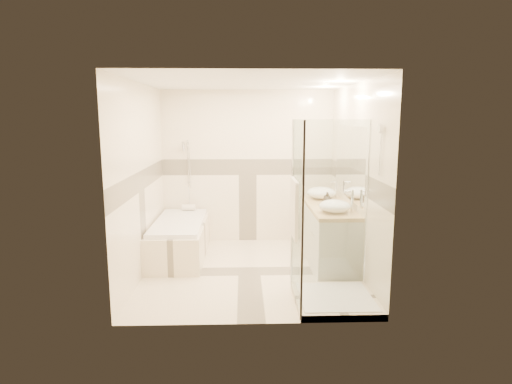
{
  "coord_description": "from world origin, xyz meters",
  "views": [
    {
      "loc": [
        -0.08,
        -5.53,
        2.06
      ],
      "look_at": [
        0.1,
        0.25,
        1.05
      ],
      "focal_mm": 30.0,
      "sensor_mm": 36.0,
      "label": 1
    }
  ],
  "objects_px": {
    "vanity": "(328,234)",
    "amenity_bottle_b": "(327,199)",
    "bathtub": "(180,237)",
    "amenity_bottle_a": "(327,198)",
    "shower_enclosure": "(325,258)",
    "vessel_sink_near": "(321,193)",
    "vessel_sink_far": "(335,206)"
  },
  "relations": [
    {
      "from": "amenity_bottle_b",
      "to": "vanity",
      "type": "bearing_deg",
      "value": -51.99
    },
    {
      "from": "vessel_sink_near",
      "to": "amenity_bottle_b",
      "type": "height_order",
      "value": "vessel_sink_near"
    },
    {
      "from": "bathtub",
      "to": "amenity_bottle_b",
      "type": "xyz_separation_m",
      "value": [
        2.13,
        -0.32,
        0.63
      ]
    },
    {
      "from": "vanity",
      "to": "amenity_bottle_a",
      "type": "bearing_deg",
      "value": 108.22
    },
    {
      "from": "bathtub",
      "to": "vessel_sink_far",
      "type": "relative_size",
      "value": 4.16
    },
    {
      "from": "bathtub",
      "to": "shower_enclosure",
      "type": "xyz_separation_m",
      "value": [
        1.86,
        -1.62,
        0.2
      ]
    },
    {
      "from": "vanity",
      "to": "amenity_bottle_b",
      "type": "height_order",
      "value": "amenity_bottle_b"
    },
    {
      "from": "bathtub",
      "to": "amenity_bottle_a",
      "type": "height_order",
      "value": "amenity_bottle_a"
    },
    {
      "from": "bathtub",
      "to": "amenity_bottle_b",
      "type": "height_order",
      "value": "amenity_bottle_b"
    },
    {
      "from": "bathtub",
      "to": "amenity_bottle_b",
      "type": "distance_m",
      "value": 2.24
    },
    {
      "from": "bathtub",
      "to": "vanity",
      "type": "bearing_deg",
      "value": -9.25
    },
    {
      "from": "shower_enclosure",
      "to": "vessel_sink_near",
      "type": "height_order",
      "value": "shower_enclosure"
    },
    {
      "from": "vanity",
      "to": "amenity_bottle_a",
      "type": "height_order",
      "value": "amenity_bottle_a"
    },
    {
      "from": "vessel_sink_far",
      "to": "vessel_sink_near",
      "type": "bearing_deg",
      "value": 90.0
    },
    {
      "from": "shower_enclosure",
      "to": "amenity_bottle_a",
      "type": "relative_size",
      "value": 11.66
    },
    {
      "from": "shower_enclosure",
      "to": "amenity_bottle_b",
      "type": "bearing_deg",
      "value": 78.12
    },
    {
      "from": "bathtub",
      "to": "vanity",
      "type": "relative_size",
      "value": 1.05
    },
    {
      "from": "vanity",
      "to": "amenity_bottle_b",
      "type": "relative_size",
      "value": 9.43
    },
    {
      "from": "shower_enclosure",
      "to": "vessel_sink_far",
      "type": "bearing_deg",
      "value": 71.35
    },
    {
      "from": "bathtub",
      "to": "amenity_bottle_a",
      "type": "bearing_deg",
      "value": -7.74
    },
    {
      "from": "vanity",
      "to": "amenity_bottle_b",
      "type": "xyz_separation_m",
      "value": [
        -0.02,
        0.03,
        0.51
      ]
    },
    {
      "from": "bathtub",
      "to": "amenity_bottle_a",
      "type": "relative_size",
      "value": 9.71
    },
    {
      "from": "vanity",
      "to": "shower_enclosure",
      "type": "xyz_separation_m",
      "value": [
        -0.29,
        -1.27,
        0.08
      ]
    },
    {
      "from": "vanity",
      "to": "shower_enclosure",
      "type": "relative_size",
      "value": 0.79
    },
    {
      "from": "vanity",
      "to": "vessel_sink_near",
      "type": "distance_m",
      "value": 0.71
    },
    {
      "from": "bathtub",
      "to": "amenity_bottle_a",
      "type": "xyz_separation_m",
      "value": [
        2.13,
        -0.29,
        0.63
      ]
    },
    {
      "from": "bathtub",
      "to": "vessel_sink_near",
      "type": "distance_m",
      "value": 2.23
    },
    {
      "from": "bathtub",
      "to": "vanity",
      "type": "xyz_separation_m",
      "value": [
        2.15,
        -0.35,
        0.12
      ]
    },
    {
      "from": "amenity_bottle_b",
      "to": "vessel_sink_far",
      "type": "bearing_deg",
      "value": -90.0
    },
    {
      "from": "bathtub",
      "to": "vessel_sink_near",
      "type": "relative_size",
      "value": 3.88
    },
    {
      "from": "vessel_sink_far",
      "to": "amenity_bottle_a",
      "type": "distance_m",
      "value": 0.52
    },
    {
      "from": "vessel_sink_far",
      "to": "bathtub",
      "type": "bearing_deg",
      "value": 159.12
    }
  ]
}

